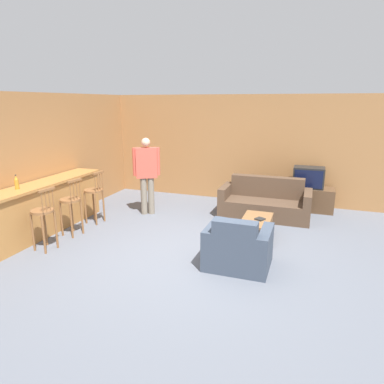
{
  "coord_description": "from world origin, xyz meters",
  "views": [
    {
      "loc": [
        1.83,
        -4.78,
        2.43
      ],
      "look_at": [
        -0.15,
        0.85,
        0.85
      ],
      "focal_mm": 32.0,
      "sensor_mm": 36.0,
      "label": 1
    }
  ],
  "objects": [
    {
      "name": "couch_far",
      "position": [
        0.96,
        2.44,
        0.3
      ],
      "size": [
        1.89,
        0.83,
        0.84
      ],
      "color": "#4C3828",
      "rests_on": "ground_plane"
    },
    {
      "name": "bar_chair_mid",
      "position": [
        -2.28,
        0.16,
        0.58
      ],
      "size": [
        0.42,
        0.42,
        1.08
      ],
      "color": "brown",
      "rests_on": "ground_plane"
    },
    {
      "name": "book_on_table",
      "position": [
        1.05,
        1.1,
        0.39
      ],
      "size": [
        0.2,
        0.2,
        0.02
      ],
      "color": "black",
      "rests_on": "coffee_table"
    },
    {
      "name": "armchair_near",
      "position": [
        0.9,
        -0.08,
        0.3
      ],
      "size": [
        0.95,
        0.79,
        0.82
      ],
      "color": "#384251",
      "rests_on": "ground_plane"
    },
    {
      "name": "person_by_window",
      "position": [
        -1.52,
        1.76,
        0.95
      ],
      "size": [
        0.53,
        0.37,
        1.69
      ],
      "color": "#756B5B",
      "rests_on": "ground_plane"
    },
    {
      "name": "wall_left",
      "position": [
        -3.2,
        1.3,
        1.3
      ],
      "size": [
        0.08,
        8.61,
        2.6
      ],
      "color": "#9E6B3D",
      "rests_on": "ground_plane"
    },
    {
      "name": "wall_back",
      "position": [
        0.0,
        3.61,
        1.3
      ],
      "size": [
        9.4,
        0.08,
        2.6
      ],
      "color": "#9E6B3D",
      "rests_on": "ground_plane"
    },
    {
      "name": "bar_counter",
      "position": [
        -2.87,
        0.18,
        0.49
      ],
      "size": [
        0.55,
        2.75,
        0.97
      ],
      "color": "#A87038",
      "rests_on": "ground_plane"
    },
    {
      "name": "tv",
      "position": [
        1.81,
        3.23,
        0.77
      ],
      "size": [
        0.67,
        0.43,
        0.47
      ],
      "color": "black",
      "rests_on": "tv_unit"
    },
    {
      "name": "bar_chair_near",
      "position": [
        -2.28,
        -0.53,
        0.58
      ],
      "size": [
        0.41,
        0.41,
        1.08
      ],
      "color": "brown",
      "rests_on": "ground_plane"
    },
    {
      "name": "coffee_table",
      "position": [
        0.99,
        1.13,
        0.32
      ],
      "size": [
        0.5,
        0.92,
        0.38
      ],
      "color": "brown",
      "rests_on": "ground_plane"
    },
    {
      "name": "ground_plane",
      "position": [
        0.0,
        0.0,
        0.0
      ],
      "size": [
        24.0,
        24.0,
        0.0
      ],
      "primitive_type": "plane",
      "color": "#565B66"
    },
    {
      "name": "bar_chair_far",
      "position": [
        -2.28,
        0.89,
        0.58
      ],
      "size": [
        0.4,
        0.4,
        1.08
      ],
      "color": "brown",
      "rests_on": "ground_plane"
    },
    {
      "name": "tv_unit",
      "position": [
        1.81,
        3.23,
        0.27
      ],
      "size": [
        1.17,
        0.51,
        0.53
      ],
      "color": "#513823",
      "rests_on": "ground_plane"
    },
    {
      "name": "bottle",
      "position": [
        -2.9,
        -0.4,
        1.09
      ],
      "size": [
        0.07,
        0.07,
        0.25
      ],
      "color": "#B27A23",
      "rests_on": "bar_counter"
    }
  ]
}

